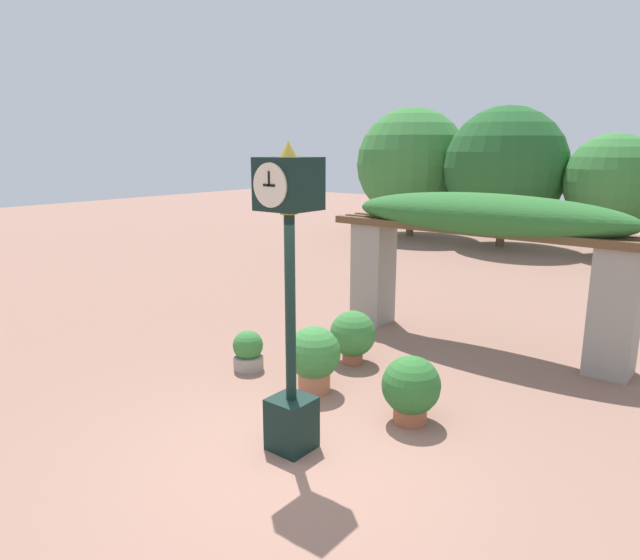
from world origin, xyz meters
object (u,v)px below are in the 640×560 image
(pedestal_clock, at_px, (290,292))
(potted_plant_far_left, at_px, (411,388))
(potted_plant_near_left, at_px, (314,357))
(potted_plant_near_right, at_px, (248,351))
(potted_plant_far_right, at_px, (353,335))

(pedestal_clock, xyz_separation_m, potted_plant_far_left, (0.71, 1.36, -1.34))
(potted_plant_near_left, bearing_deg, pedestal_clock, -60.05)
(potted_plant_near_left, height_order, potted_plant_near_right, potted_plant_near_left)
(potted_plant_far_left, relative_size, potted_plant_far_right, 1.01)
(pedestal_clock, relative_size, potted_plant_near_right, 5.52)
(pedestal_clock, height_order, potted_plant_far_right, pedestal_clock)
(potted_plant_far_left, distance_m, potted_plant_far_right, 2.05)
(potted_plant_near_left, relative_size, potted_plant_far_left, 1.10)
(potted_plant_near_left, xyz_separation_m, potted_plant_near_right, (-1.28, 0.01, -0.21))
(pedestal_clock, height_order, potted_plant_near_right, pedestal_clock)
(pedestal_clock, relative_size, potted_plant_far_left, 3.98)
(potted_plant_near_left, xyz_separation_m, potted_plant_far_right, (-0.21, 1.19, -0.05))
(pedestal_clock, height_order, potted_plant_near_left, pedestal_clock)
(potted_plant_far_right, bearing_deg, pedestal_clock, -68.95)
(pedestal_clock, bearing_deg, potted_plant_near_right, 146.88)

